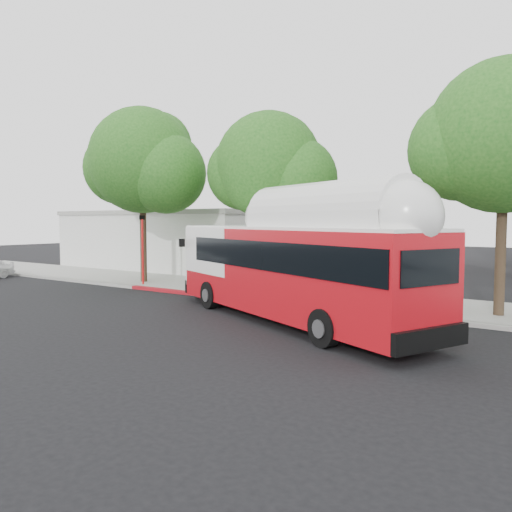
{
  "coord_description": "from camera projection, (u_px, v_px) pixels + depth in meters",
  "views": [
    {
      "loc": [
        11.9,
        -13.7,
        3.51
      ],
      "look_at": [
        0.35,
        3.0,
        2.09
      ],
      "focal_mm": 35.0,
      "sensor_mm": 36.0,
      "label": 1
    }
  ],
  "objects": [
    {
      "name": "ground",
      "position": [
        202.0,
        317.0,
        18.24
      ],
      "size": [
        120.0,
        120.0,
        0.0
      ],
      "primitive_type": "plane",
      "color": "black",
      "rests_on": "ground"
    },
    {
      "name": "signal_pole",
      "position": [
        143.0,
        250.0,
        26.47
      ],
      "size": [
        0.11,
        0.36,
        3.82
      ],
      "color": "red",
      "rests_on": "ground"
    },
    {
      "name": "low_commercial_bldg",
      "position": [
        182.0,
        239.0,
        37.52
      ],
      "size": [
        16.2,
        10.2,
        4.25
      ],
      "color": "silver",
      "rests_on": "ground"
    },
    {
      "name": "curb_strip",
      "position": [
        261.0,
        301.0,
        21.43
      ],
      "size": [
        60.0,
        0.3,
        0.15
      ],
      "primitive_type": "cube",
      "color": "gray",
      "rests_on": "ground"
    },
    {
      "name": "sidewalk",
      "position": [
        292.0,
        294.0,
        23.57
      ],
      "size": [
        60.0,
        5.0,
        0.15
      ],
      "primitive_type": "cube",
      "color": "gray",
      "rests_on": "ground"
    },
    {
      "name": "transit_bus",
      "position": [
        291.0,
        272.0,
        17.16
      ],
      "size": [
        12.63,
        7.27,
        3.8
      ],
      "rotation": [
        0.0,
        0.0,
        -0.42
      ],
      "color": "#B30C14",
      "rests_on": "ground"
    },
    {
      "name": "street_tree_mid",
      "position": [
        277.0,
        169.0,
        23.13
      ],
      "size": [
        5.75,
        5.0,
        8.62
      ],
      "color": "#2D2116",
      "rests_on": "ground"
    },
    {
      "name": "red_curb_segment",
      "position": [
        208.0,
        295.0,
        23.13
      ],
      "size": [
        10.0,
        0.32,
        0.16
      ],
      "primitive_type": "cube",
      "color": "maroon",
      "rests_on": "ground"
    },
    {
      "name": "street_tree_left",
      "position": [
        149.0,
        164.0,
        27.18
      ],
      "size": [
        6.67,
        5.8,
        9.74
      ],
      "color": "#2D2116",
      "rests_on": "ground"
    }
  ]
}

